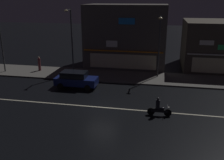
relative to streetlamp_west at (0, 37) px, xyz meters
The scene contains 12 objects.
ground_plane 16.86m from the streetlamp_west, 28.85° to the right, with size 140.00×140.00×0.00m, color black.
lane_divider_stripe 16.86m from the streetlamp_west, 28.85° to the right, with size 37.09×0.16×0.01m, color beige.
sidewalk_far 14.94m from the streetlamp_west, ahead, with size 39.04×4.75×0.14m, color #5B5954.
storefront_left_block 15.71m from the streetlamp_west, 24.90° to the left, with size 10.38×6.57×8.07m.
storefront_center_block 27.07m from the streetlamp_west, 16.23° to the left, with size 8.47×8.46×6.10m.
streetlamp_west is the anchor object (origin of this frame).
streetlamp_mid 8.64m from the streetlamp_west, ahead, with size 0.44×1.64×7.57m.
streetlamp_east 18.70m from the streetlamp_west, ahead, with size 0.44×1.64×6.87m.
pedestrian_on_sidewalk 5.53m from the streetlamp_west, 18.99° to the left, with size 0.33×0.33×1.77m.
parked_car_trailing 11.53m from the streetlamp_west, 17.84° to the right, with size 4.30×1.98×1.67m.
motorcycle_lead 21.14m from the streetlamp_west, 24.10° to the right, with size 1.90×0.60×1.52m.
traffic_cone 12.24m from the streetlamp_west, ahead, with size 0.36×0.36×0.55m, color orange.
Camera 1 is at (4.62, -19.22, 8.85)m, focal length 40.74 mm.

